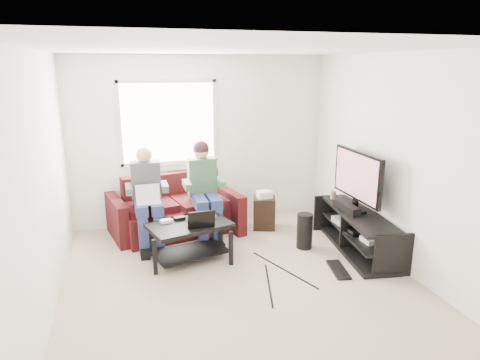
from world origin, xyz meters
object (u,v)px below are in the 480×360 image
tv (357,177)px  tv_stand (357,233)px  sofa (174,212)px  subwoofer (305,231)px  coffee_table (190,233)px  end_table (264,211)px

tv → tv_stand: bearing=-88.5°
tv_stand → sofa: bearing=149.5°
tv_stand → tv: 0.77m
tv_stand → tv: tv is taller
tv_stand → subwoofer: 0.70m
sofa → coffee_table: 1.03m
coffee_table → subwoofer: (1.58, -0.05, -0.13)m
coffee_table → tv: tv is taller
tv_stand → subwoofer: tv_stand is taller
tv → subwoofer: 1.01m
tv → end_table: (-0.93, 1.03, -0.74)m
coffee_table → subwoofer: size_ratio=2.31×
coffee_table → end_table: 1.53m
coffee_table → end_table: end_table is taller
tv_stand → end_table: (-0.94, 1.13, 0.02)m
subwoofer → end_table: size_ratio=0.83×
coffee_table → tv: size_ratio=1.03×
tv → end_table: size_ratio=1.87×
end_table → tv: bearing=-47.9°
tv_stand → end_table: size_ratio=2.89×
sofa → tv: size_ratio=1.81×
subwoofer → tv_stand: bearing=-22.9°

